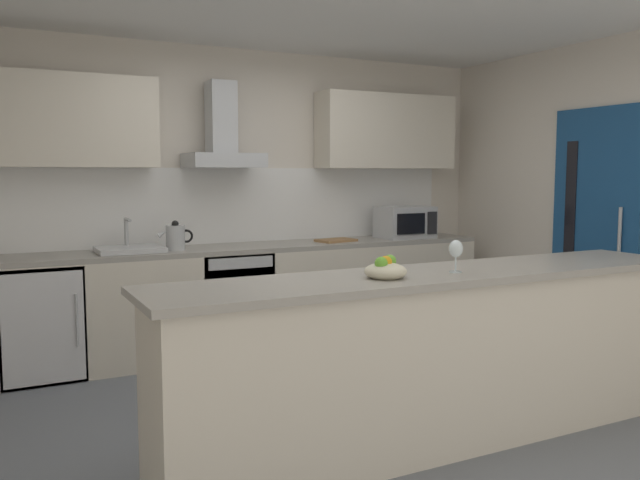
{
  "coord_description": "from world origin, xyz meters",
  "views": [
    {
      "loc": [
        -2.02,
        -3.6,
        1.51
      ],
      "look_at": [
        0.06,
        0.45,
        1.05
      ],
      "focal_mm": 36.86,
      "sensor_mm": 36.0,
      "label": 1
    }
  ],
  "objects_px": {
    "fruit_bowl": "(386,270)",
    "chopping_board": "(336,240)",
    "oven": "(230,299)",
    "sink": "(130,248)",
    "kettle": "(176,237)",
    "range_hood": "(222,141)",
    "refrigerator": "(40,321)",
    "microwave": "(405,222)",
    "wine_glass": "(456,250)"
  },
  "relations": [
    {
      "from": "fruit_bowl",
      "to": "oven",
      "type": "bearing_deg",
      "value": 90.41
    },
    {
      "from": "fruit_bowl",
      "to": "chopping_board",
      "type": "height_order",
      "value": "fruit_bowl"
    },
    {
      "from": "fruit_bowl",
      "to": "microwave",
      "type": "bearing_deg",
      "value": 53.55
    },
    {
      "from": "microwave",
      "to": "kettle",
      "type": "xyz_separation_m",
      "value": [
        -2.21,
        -0.01,
        -0.04
      ]
    },
    {
      "from": "kettle",
      "to": "microwave",
      "type": "bearing_deg",
      "value": 0.15
    },
    {
      "from": "oven",
      "to": "sink",
      "type": "xyz_separation_m",
      "value": [
        -0.81,
        0.01,
        0.47
      ]
    },
    {
      "from": "chopping_board",
      "to": "wine_glass",
      "type": "bearing_deg",
      "value": -102.97
    },
    {
      "from": "oven",
      "to": "chopping_board",
      "type": "relative_size",
      "value": 2.35
    },
    {
      "from": "microwave",
      "to": "wine_glass",
      "type": "xyz_separation_m",
      "value": [
        -1.29,
        -2.36,
        0.05
      ]
    },
    {
      "from": "microwave",
      "to": "fruit_bowl",
      "type": "relative_size",
      "value": 2.27
    },
    {
      "from": "refrigerator",
      "to": "wine_glass",
      "type": "distance_m",
      "value": 3.15
    },
    {
      "from": "oven",
      "to": "microwave",
      "type": "distance_m",
      "value": 1.85
    },
    {
      "from": "fruit_bowl",
      "to": "chopping_board",
      "type": "distance_m",
      "value": 2.55
    },
    {
      "from": "wine_glass",
      "to": "fruit_bowl",
      "type": "xyz_separation_m",
      "value": [
        -0.44,
        0.01,
        -0.08
      ]
    },
    {
      "from": "refrigerator",
      "to": "chopping_board",
      "type": "xyz_separation_m",
      "value": [
        2.48,
        -0.02,
        0.49
      ]
    },
    {
      "from": "refrigerator",
      "to": "microwave",
      "type": "relative_size",
      "value": 1.7
    },
    {
      "from": "kettle",
      "to": "range_hood",
      "type": "height_order",
      "value": "range_hood"
    },
    {
      "from": "refrigerator",
      "to": "kettle",
      "type": "relative_size",
      "value": 2.94
    },
    {
      "from": "refrigerator",
      "to": "fruit_bowl",
      "type": "relative_size",
      "value": 3.86
    },
    {
      "from": "oven",
      "to": "range_hood",
      "type": "height_order",
      "value": "range_hood"
    },
    {
      "from": "wine_glass",
      "to": "oven",
      "type": "bearing_deg",
      "value": 100.94
    },
    {
      "from": "oven",
      "to": "sink",
      "type": "height_order",
      "value": "sink"
    },
    {
      "from": "kettle",
      "to": "wine_glass",
      "type": "xyz_separation_m",
      "value": [
        0.92,
        -2.35,
        0.09
      ]
    },
    {
      "from": "oven",
      "to": "microwave",
      "type": "height_order",
      "value": "microwave"
    },
    {
      "from": "wine_glass",
      "to": "chopping_board",
      "type": "distance_m",
      "value": 2.43
    },
    {
      "from": "wine_glass",
      "to": "chopping_board",
      "type": "relative_size",
      "value": 0.52
    },
    {
      "from": "sink",
      "to": "microwave",
      "type": "bearing_deg",
      "value": -0.87
    },
    {
      "from": "range_hood",
      "to": "wine_glass",
      "type": "bearing_deg",
      "value": -79.61
    },
    {
      "from": "refrigerator",
      "to": "fruit_bowl",
      "type": "bearing_deg",
      "value": -57.82
    },
    {
      "from": "kettle",
      "to": "chopping_board",
      "type": "bearing_deg",
      "value": 0.39
    },
    {
      "from": "refrigerator",
      "to": "range_hood",
      "type": "bearing_deg",
      "value": 5.12
    },
    {
      "from": "oven",
      "to": "refrigerator",
      "type": "relative_size",
      "value": 0.94
    },
    {
      "from": "microwave",
      "to": "kettle",
      "type": "bearing_deg",
      "value": -179.85
    },
    {
      "from": "range_hood",
      "to": "microwave",
      "type": "bearing_deg",
      "value": -5.14
    },
    {
      "from": "refrigerator",
      "to": "fruit_bowl",
      "type": "height_order",
      "value": "fruit_bowl"
    },
    {
      "from": "sink",
      "to": "wine_glass",
      "type": "distance_m",
      "value": 2.72
    },
    {
      "from": "kettle",
      "to": "fruit_bowl",
      "type": "distance_m",
      "value": 2.39
    },
    {
      "from": "microwave",
      "to": "sink",
      "type": "xyz_separation_m",
      "value": [
        -2.56,
        0.04,
        -0.12
      ]
    },
    {
      "from": "oven",
      "to": "wine_glass",
      "type": "relative_size",
      "value": 4.5
    },
    {
      "from": "microwave",
      "to": "sink",
      "type": "bearing_deg",
      "value": 179.13
    },
    {
      "from": "microwave",
      "to": "range_hood",
      "type": "height_order",
      "value": "range_hood"
    },
    {
      "from": "oven",
      "to": "range_hood",
      "type": "distance_m",
      "value": 1.33
    },
    {
      "from": "oven",
      "to": "wine_glass",
      "type": "xyz_separation_m",
      "value": [
        0.46,
        -2.39,
        0.64
      ]
    },
    {
      "from": "wine_glass",
      "to": "chopping_board",
      "type": "bearing_deg",
      "value": 77.03
    },
    {
      "from": "microwave",
      "to": "chopping_board",
      "type": "distance_m",
      "value": 0.76
    },
    {
      "from": "kettle",
      "to": "range_hood",
      "type": "xyz_separation_m",
      "value": [
        0.46,
        0.16,
        0.78
      ]
    },
    {
      "from": "sink",
      "to": "fruit_bowl",
      "type": "relative_size",
      "value": 2.27
    },
    {
      "from": "sink",
      "to": "refrigerator",
      "type": "bearing_deg",
      "value": -178.82
    },
    {
      "from": "microwave",
      "to": "sink",
      "type": "relative_size",
      "value": 1.0
    },
    {
      "from": "range_hood",
      "to": "chopping_board",
      "type": "xyz_separation_m",
      "value": [
        1.01,
        -0.15,
        -0.88
      ]
    }
  ]
}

